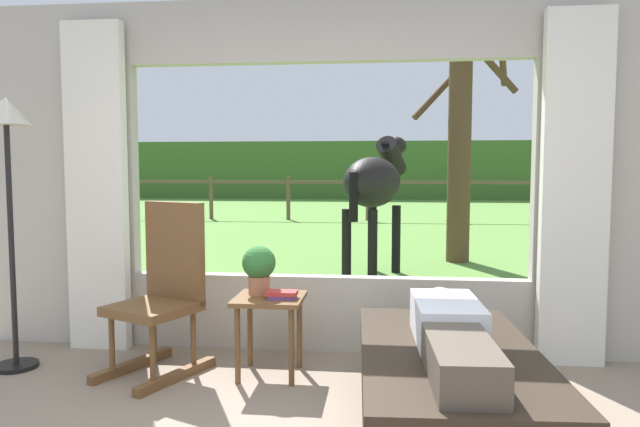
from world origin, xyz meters
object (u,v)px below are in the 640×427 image
at_px(reclining_person, 451,332).
at_px(horse, 375,183).
at_px(book_stack, 282,295).
at_px(pasture_tree, 461,146).
at_px(potted_plant, 259,267).
at_px(floor_lamp_left, 7,151).
at_px(rocking_chair, 164,290).
at_px(recliner_sofa, 449,387).
at_px(side_table, 270,311).

distance_m(reclining_person, horse, 4.24).
xyz_separation_m(book_stack, pasture_tree, (1.69, 4.74, 1.10)).
bearing_deg(reclining_person, potted_plant, 143.50).
xyz_separation_m(potted_plant, horse, (0.70, 3.40, 0.45)).
xyz_separation_m(floor_lamp_left, horse, (2.35, 3.51, -0.30)).
relative_size(rocking_chair, potted_plant, 3.50).
xyz_separation_m(rocking_chair, potted_plant, (0.63, 0.05, 0.16)).
height_order(book_stack, floor_lamp_left, floor_lamp_left).
height_order(recliner_sofa, potted_plant, potted_plant).
distance_m(side_table, potted_plant, 0.29).
xyz_separation_m(recliner_sofa, pasture_tree, (0.71, 5.35, 1.42)).
relative_size(potted_plant, horse, 0.18).
xyz_separation_m(rocking_chair, side_table, (0.71, -0.01, -0.12)).
height_order(recliner_sofa, book_stack, book_stack).
xyz_separation_m(recliner_sofa, floor_lamp_left, (-2.80, 0.61, 1.24)).
height_order(side_table, pasture_tree, pasture_tree).
relative_size(reclining_person, pasture_tree, 0.41).
bearing_deg(book_stack, horse, 81.47).
relative_size(potted_plant, pasture_tree, 0.09).
bearing_deg(rocking_chair, potted_plant, 28.12).
bearing_deg(pasture_tree, potted_plant, -111.87).
bearing_deg(reclining_person, recliner_sofa, 87.31).
bearing_deg(reclining_person, side_table, 143.73).
relative_size(recliner_sofa, reclining_person, 1.21).
relative_size(reclining_person, book_stack, 7.30).
height_order(recliner_sofa, pasture_tree, pasture_tree).
distance_m(recliner_sofa, floor_lamp_left, 3.12).
distance_m(recliner_sofa, rocking_chair, 1.93).
xyz_separation_m(recliner_sofa, reclining_person, (-0.00, -0.05, 0.30)).
bearing_deg(horse, floor_lamp_left, -104.32).
bearing_deg(recliner_sofa, potted_plant, 145.25).
distance_m(rocking_chair, floor_lamp_left, 1.37).
bearing_deg(potted_plant, rocking_chair, -175.71).
xyz_separation_m(reclining_person, side_table, (-1.07, 0.71, -0.10)).
bearing_deg(rocking_chair, book_stack, 19.17).
bearing_deg(horse, potted_plant, -82.19).
xyz_separation_m(recliner_sofa, rocking_chair, (-1.78, 0.67, 0.33)).
distance_m(side_table, horse, 3.59).
xyz_separation_m(reclining_person, floor_lamp_left, (-2.80, 0.66, 0.94)).
distance_m(recliner_sofa, reclining_person, 0.31).
distance_m(side_table, pasture_tree, 5.16).
relative_size(potted_plant, book_stack, 1.63).
bearing_deg(recliner_sofa, horse, 93.60).
relative_size(side_table, potted_plant, 1.63).
distance_m(potted_plant, horse, 3.50).
bearing_deg(book_stack, recliner_sofa, -31.83).
bearing_deg(horse, pasture_tree, 66.02).
height_order(rocking_chair, horse, horse).
bearing_deg(side_table, book_stack, -29.97).
height_order(book_stack, horse, horse).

